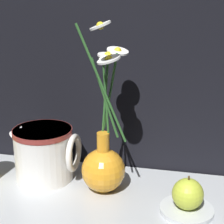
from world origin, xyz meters
name	(u,v)px	position (x,y,z in m)	size (l,w,h in m)	color
ground_plane	(117,203)	(0.00, 0.00, 0.00)	(6.00, 6.00, 0.00)	black
shelf	(117,200)	(0.00, 0.00, 0.01)	(0.81, 0.32, 0.01)	#B2B7BC
vase_with_flowers	(104,163)	(-0.04, 0.03, 0.08)	(0.11, 0.19, 0.39)	orange
ceramic_pitcher	(44,152)	(-0.19, 0.06, 0.08)	(0.17, 0.14, 0.14)	white
saucer_plate	(187,210)	(0.15, -0.02, 0.02)	(0.11, 0.11, 0.01)	silver
orange_fruit	(188,194)	(0.15, -0.02, 0.05)	(0.07, 0.07, 0.07)	#B7C638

